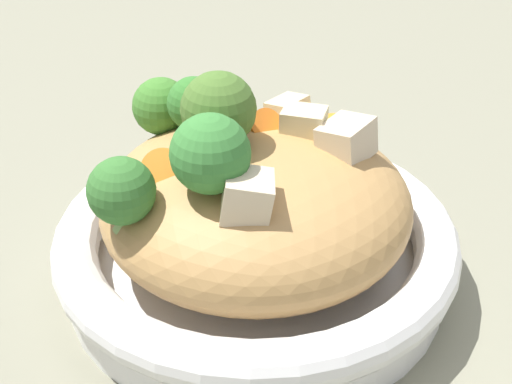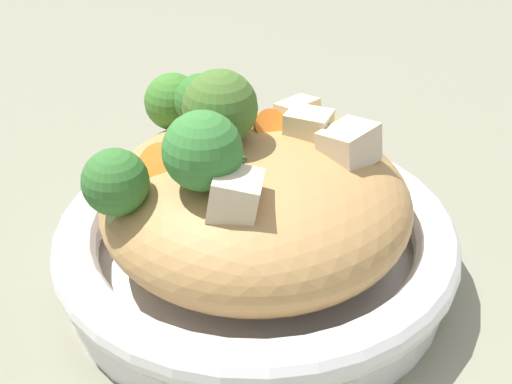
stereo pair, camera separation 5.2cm
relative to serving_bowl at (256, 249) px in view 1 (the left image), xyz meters
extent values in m
plane|color=gray|center=(0.00, 0.00, -0.03)|extent=(3.00, 3.00, 0.00)
cylinder|color=white|center=(0.00, 0.00, -0.02)|extent=(0.26, 0.26, 0.02)
torus|color=white|center=(0.00, 0.00, 0.01)|extent=(0.28, 0.28, 0.03)
ellipsoid|color=#AF834B|center=(0.00, 0.00, 0.04)|extent=(0.21, 0.21, 0.09)
torus|color=#A7814E|center=(-0.03, 0.01, 0.06)|extent=(0.05, 0.05, 0.01)
torus|color=#A98152|center=(-0.02, -0.01, 0.07)|extent=(0.07, 0.06, 0.02)
cone|color=#9BB56E|center=(-0.05, 0.03, 0.07)|extent=(0.02, 0.02, 0.02)
sphere|color=#33702A|center=(-0.05, 0.03, 0.09)|extent=(0.04, 0.04, 0.04)
cone|color=#98B66A|center=(-0.07, -0.06, 0.06)|extent=(0.02, 0.02, 0.01)
sphere|color=#356C2D|center=(-0.07, -0.06, 0.08)|extent=(0.05, 0.05, 0.04)
cone|color=#8EB86C|center=(-0.02, -0.05, 0.08)|extent=(0.03, 0.03, 0.02)
sphere|color=#377834|center=(-0.02, -0.05, 0.10)|extent=(0.06, 0.06, 0.05)
cone|color=#95B376|center=(-0.08, 0.04, 0.06)|extent=(0.02, 0.02, 0.01)
sphere|color=#3E772B|center=(-0.08, 0.04, 0.08)|extent=(0.06, 0.06, 0.04)
cone|color=#9AAB70|center=(-0.02, 0.00, 0.08)|extent=(0.03, 0.03, 0.02)
sphere|color=#466B2A|center=(-0.02, 0.00, 0.11)|extent=(0.07, 0.07, 0.05)
cylinder|color=orange|center=(0.03, 0.05, 0.08)|extent=(0.03, 0.03, 0.02)
cylinder|color=orange|center=(0.04, 0.05, 0.07)|extent=(0.03, 0.03, 0.01)
cylinder|color=orange|center=(0.00, 0.03, 0.08)|extent=(0.03, 0.03, 0.02)
cylinder|color=orange|center=(-0.05, -0.03, 0.08)|extent=(0.03, 0.03, 0.02)
cylinder|color=orange|center=(0.05, 0.06, 0.07)|extent=(0.03, 0.03, 0.01)
cylinder|color=beige|center=(-0.02, -0.01, 0.08)|extent=(0.05, 0.05, 0.02)
torus|color=#2A5A24|center=(-0.02, -0.01, 0.08)|extent=(0.06, 0.06, 0.03)
cylinder|color=beige|center=(0.04, 0.05, 0.07)|extent=(0.05, 0.05, 0.02)
torus|color=#255B22|center=(0.04, 0.05, 0.07)|extent=(0.06, 0.06, 0.02)
cube|color=beige|center=(0.01, -0.06, 0.08)|extent=(0.04, 0.04, 0.03)
cube|color=beige|center=(0.03, 0.03, 0.08)|extent=(0.03, 0.03, 0.02)
cube|color=beige|center=(0.01, 0.06, 0.08)|extent=(0.03, 0.04, 0.02)
cube|color=beige|center=(0.06, 0.02, 0.08)|extent=(0.04, 0.04, 0.03)
camera|label=1|loc=(0.10, -0.43, 0.33)|focal=54.77mm
camera|label=2|loc=(0.15, -0.41, 0.33)|focal=54.77mm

